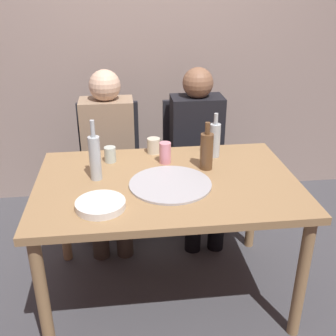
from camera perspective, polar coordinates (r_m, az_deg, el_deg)
name	(u,v)px	position (r m, az deg, el deg)	size (l,w,h in m)	color
ground_plane	(167,290)	(2.55, -0.11, -16.80)	(8.00, 8.00, 0.00)	#424247
back_wall	(147,37)	(3.27, -3.03, 17.94)	(6.00, 0.10, 2.60)	gray
dining_table	(167,194)	(2.17, -0.13, -3.69)	(1.37, 0.90, 0.74)	#99754C
pizza_tray	(170,184)	(2.08, 0.33, -2.26)	(0.42, 0.42, 0.01)	#ADADB2
wine_bottle	(207,151)	(2.23, 5.44, 2.45)	(0.07, 0.07, 0.27)	brown
beer_bottle	(215,139)	(2.39, 6.60, 3.99)	(0.06, 0.06, 0.27)	#B2BCC1
water_bottle	(95,157)	(2.13, -10.22, 1.55)	(0.06, 0.06, 0.32)	#B2BCC1
tumbler_near	(110,154)	(2.35, -8.12, 1.90)	(0.07, 0.07, 0.09)	#B7C6BC
tumbler_far	(154,146)	(2.45, -2.03, 3.14)	(0.08, 0.08, 0.09)	beige
soda_can	(165,153)	(2.31, -0.40, 2.15)	(0.07, 0.07, 0.12)	pink
plate_stack	(101,205)	(1.90, -9.44, -5.11)	(0.23, 0.23, 0.03)	white
chair_left	(110,158)	(2.99, -8.16, 1.33)	(0.44, 0.44, 0.90)	black
chair_right	(194,154)	(3.03, 3.68, 1.91)	(0.44, 0.44, 0.90)	black
guest_in_sweater	(109,150)	(2.80, -8.35, 2.49)	(0.36, 0.56, 1.17)	#937A60
guest_in_beanie	(198,146)	(2.85, 4.29, 3.08)	(0.36, 0.56, 1.17)	black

